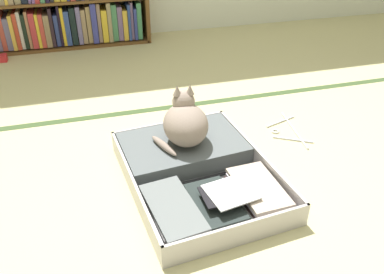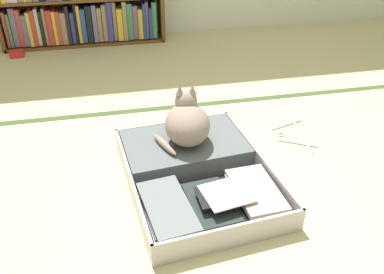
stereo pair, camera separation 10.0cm
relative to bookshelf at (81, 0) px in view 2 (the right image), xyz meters
The scene contains 7 objects.
ground_plane 2.36m from the bookshelf, 75.52° to the right, with size 10.00×10.00×0.00m, color #C5BC86.
tatami_border 1.44m from the bookshelf, 65.38° to the right, with size 4.80×0.05×0.00m.
bookshelf is the anchor object (origin of this frame).
open_suitcase 2.05m from the bookshelf, 75.73° to the right, with size 0.68×0.86×0.11m.
black_cat 1.89m from the bookshelf, 74.57° to the right, with size 0.28×0.28×0.27m.
clothes_hanger 2.07m from the bookshelf, 57.16° to the right, with size 0.21×0.38×0.01m.
small_red_pouch 0.65m from the bookshelf, 157.25° to the right, with size 0.10×0.07×0.05m.
Camera 2 is at (-0.40, -1.17, 1.16)m, focal length 38.34 mm.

